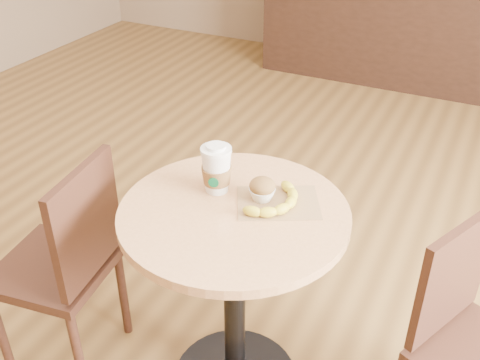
{
  "coord_description": "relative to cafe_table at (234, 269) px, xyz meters",
  "views": [
    {
      "loc": [
        0.7,
        -1.21,
        1.68
      ],
      "look_at": [
        0.1,
        0.02,
        0.83
      ],
      "focal_mm": 42.0,
      "sensor_mm": 36.0,
      "label": 1
    }
  ],
  "objects": [
    {
      "name": "banana",
      "position": [
        0.1,
        0.08,
        0.24
      ],
      "size": [
        0.21,
        0.26,
        0.03
      ],
      "primitive_type": null,
      "rotation": [
        0.0,
        0.0,
        -0.34
      ],
      "color": "gold",
      "rests_on": "kraft_bag"
    },
    {
      "name": "kraft_bag",
      "position": [
        0.1,
        0.09,
        0.23
      ],
      "size": [
        0.3,
        0.27,
        0.0
      ],
      "primitive_type": "cube",
      "rotation": [
        0.0,
        0.0,
        0.48
      ],
      "color": "olive",
      "rests_on": "cafe_table"
    },
    {
      "name": "muffin",
      "position": [
        0.05,
        0.08,
        0.26
      ],
      "size": [
        0.08,
        0.08,
        0.07
      ],
      "color": "silver",
      "rests_on": "kraft_bag"
    },
    {
      "name": "chair_left",
      "position": [
        -0.56,
        -0.14,
        -0.07
      ],
      "size": [
        0.41,
        0.41,
        0.83
      ],
      "rotation": [
        0.0,
        0.0,
        -1.43
      ],
      "color": "#381D13",
      "rests_on": "ground"
    },
    {
      "name": "chair_right",
      "position": [
        0.71,
        0.12,
        -0.09
      ],
      "size": [
        0.46,
        0.46,
        0.79
      ],
      "rotation": [
        0.0,
        0.0,
        1.15
      ],
      "color": "#381D13",
      "rests_on": "ground"
    },
    {
      "name": "service_counter",
      "position": [
        -0.1,
        3.2,
        -0.0
      ],
      "size": [
        2.3,
        0.65,
        1.04
      ],
      "color": "black",
      "rests_on": "ground"
    },
    {
      "name": "cafe_table",
      "position": [
        0.0,
        0.0,
        0.0
      ],
      "size": [
        0.68,
        0.68,
        0.75
      ],
      "color": "black",
      "rests_on": "ground"
    },
    {
      "name": "coffee_cup",
      "position": [
        -0.09,
        0.07,
        0.3
      ],
      "size": [
        0.09,
        0.1,
        0.16
      ],
      "rotation": [
        0.0,
        0.0,
        0.29
      ],
      "color": "silver",
      "rests_on": "cafe_table"
    }
  ]
}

